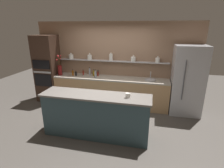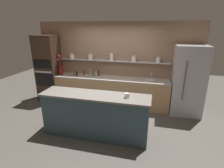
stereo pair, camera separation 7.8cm
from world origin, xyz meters
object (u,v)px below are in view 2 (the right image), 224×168
Objects in this scene: flower_vase at (61,69)px; sink_fixture at (151,80)px; bottle_sauce_4 at (99,74)px; bottle_sauce_6 at (77,74)px; bottle_sauce_3 at (84,73)px; bottle_spirit_0 at (90,72)px; coffee_mug at (127,95)px; oven_tower at (49,68)px; bottle_sauce_2 at (99,73)px; bottle_sauce_1 at (74,73)px; bottle_spirit_7 at (96,74)px; bottle_oil_5 at (94,73)px; refrigerator at (188,81)px.

flower_vase is 2.92m from sink_fixture.
bottle_sauce_4 is 0.71m from bottle_sauce_6.
sink_fixture is 1.84× the size of bottle_sauce_3.
flower_vase is 0.56m from bottle_sauce_6.
flower_vase is 2.44× the size of bottle_spirit_0.
coffee_mug is (1.92, -1.69, 0.09)m from bottle_sauce_6.
bottle_sauce_2 is at bearing 5.80° from oven_tower.
bottle_sauce_1 is at bearing -168.94° from bottle_spirit_0.
flower_vase is 2.64× the size of bottle_spirit_7.
sink_fixture and bottle_spirit_7 have the same top height.
sink_fixture is at bearing 1.03° from bottle_sauce_6.
bottle_sauce_4 is at bearing 4.85° from bottle_spirit_0.
bottle_oil_5 reaches higher than bottle_sauce_2.
coffee_mug is at bearing -52.91° from bottle_spirit_7.
sink_fixture is at bearing -2.57° from bottle_oil_5.
bottle_sauce_6 is (-0.43, -0.12, -0.05)m from bottle_spirit_0.
bottle_sauce_2 is 0.07m from bottle_sauce_4.
bottle_sauce_3 is at bearing 173.50° from bottle_spirit_0.
coffee_mug is (1.24, -1.64, 0.05)m from bottle_spirit_7.
sink_fixture is 1.69m from bottle_spirit_7.
oven_tower is at bearing 178.92° from bottle_sauce_1.
coffee_mug is (1.36, -1.82, 0.07)m from bottle_oil_5.
bottle_spirit_0 reaches higher than bottle_sauce_1.
bottle_spirit_0 is at bearing -175.15° from bottle_sauce_4.
coffee_mug reaches higher than bottle_sauce_3.
bottle_sauce_2 is (1.23, 0.23, -0.13)m from flower_vase.
bottle_spirit_0 is 0.45m from bottle_sauce_6.
flower_vase is at bearing -166.78° from bottle_sauce_3.
bottle_sauce_3 is at bearing 133.17° from coffee_mug.
flower_vase is at bearing 178.58° from bottle_spirit_7.
sink_fixture reaches higher than bottle_sauce_1.
refrigerator is at bearing -2.43° from bottle_spirit_0.
oven_tower is at bearing -176.33° from bottle_sauce_4.
bottle_spirit_7 is at bearing -2.94° from oven_tower.
bottle_sauce_1 is 1.11× the size of bottle_sauce_3.
refrigerator is 2.71m from bottle_sauce_2.
flower_vase is 3.10× the size of bottle_oil_5.
flower_vase is (-3.93, -0.02, 0.13)m from refrigerator.
oven_tower is 1.24m from bottle_sauce_3.
refrigerator is at bearing -2.71° from sink_fixture.
bottle_sauce_2 is 0.72m from bottle_sauce_6.
coffee_mug reaches higher than bottle_sauce_1.
bottle_sauce_1 is 0.82m from bottle_sauce_4.
oven_tower is at bearing 173.31° from flower_vase.
refrigerator is 6.07× the size of sink_fixture.
bottle_sauce_4 is 1.51× the size of coffee_mug.
bottle_sauce_1 is 0.79× the size of bottle_spirit_7.
sink_fixture is 1.66× the size of bottle_sauce_1.
bottle_oil_5 is at bearing 3.29° from oven_tower.
flower_vase is at bearing -172.26° from bottle_sauce_4.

